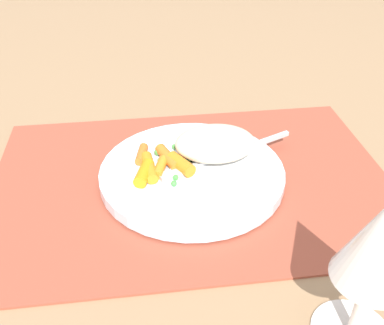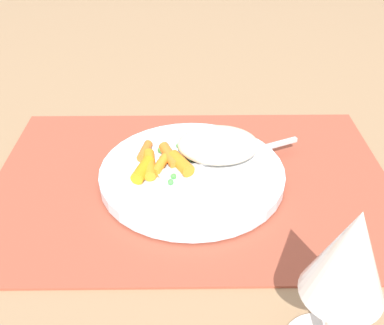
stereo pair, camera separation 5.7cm
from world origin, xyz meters
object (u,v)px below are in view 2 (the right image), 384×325
Objects in this scene: fork at (217,160)px; plate at (192,174)px; carrot_portion at (159,163)px; rice_mound at (218,145)px; wine_glass at (349,262)px.

plate is at bearing 24.17° from fork.
carrot_portion reaches higher than fork.
rice_mound is 0.68× the size of wine_glass.
wine_glass is (-0.16, 0.25, 0.08)m from carrot_portion.
wine_glass reaches higher than carrot_portion.
carrot_portion is at bearing -57.89° from wine_glass.
carrot_portion is (0.08, 0.03, -0.01)m from rice_mound.
carrot_portion is 0.56× the size of wine_glass.
fork is at bearing 81.18° from rice_mound.
fork reaches higher than plate.
rice_mound is 1.21× the size of carrot_portion.
rice_mound is 0.55× the size of fork.
rice_mound is at bearing -140.52° from plate.
wine_glass is at bearing 106.02° from rice_mound.
rice_mound is at bearing -98.82° from fork.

